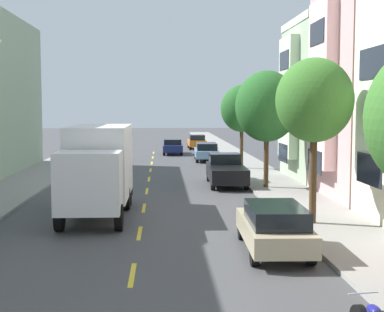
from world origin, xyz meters
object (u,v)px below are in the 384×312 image
(street_tree_farthest, at_px, (242,109))
(parked_pickup_black, at_px, (226,171))
(parked_wagon_champagne, at_px, (274,226))
(street_tree_second, at_px, (314,101))
(street_tree_third, at_px, (267,106))
(moving_navy_sedan, at_px, (172,146))
(delivery_box_truck, at_px, (98,166))
(parked_pickup_charcoal, at_px, (100,150))
(parked_wagon_sky, at_px, (206,151))
(parked_hatchback_orange, at_px, (197,142))

(street_tree_farthest, height_order, parked_pickup_black, street_tree_farthest)
(street_tree_farthest, xyz_separation_m, parked_wagon_champagne, (-2.17, -22.63, -3.50))
(parked_pickup_black, bearing_deg, street_tree_second, -80.28)
(street_tree_third, height_order, moving_navy_sedan, street_tree_third)
(delivery_box_truck, xyz_separation_m, parked_pickup_charcoal, (-2.53, 24.15, -1.20))
(parked_wagon_sky, bearing_deg, parked_pickup_charcoal, 172.75)
(street_tree_third, height_order, parked_pickup_charcoal, street_tree_third)
(parked_wagon_sky, xyz_separation_m, parked_wagon_champagne, (-0.22, -29.39, 0.00))
(parked_pickup_charcoal, bearing_deg, parked_pickup_black, -60.45)
(parked_pickup_charcoal, bearing_deg, parked_hatchback_orange, 53.89)
(parked_pickup_charcoal, xyz_separation_m, parked_wagon_champagne, (8.56, -30.51, -0.02))
(street_tree_second, distance_m, delivery_box_truck, 9.03)
(street_tree_second, bearing_deg, parked_pickup_charcoal, 111.78)
(street_tree_second, xyz_separation_m, street_tree_third, (-0.00, 9.49, -0.21))
(parked_wagon_champagne, bearing_deg, moving_navy_sedan, 93.85)
(parked_wagon_champagne, height_order, parked_pickup_black, parked_pickup_black)
(street_tree_second, xyz_separation_m, street_tree_farthest, (-0.00, 18.97, -0.37))
(street_tree_third, xyz_separation_m, street_tree_farthest, (0.00, 9.49, -0.16))
(parked_wagon_champagne, bearing_deg, parked_pickup_black, 89.14)
(delivery_box_truck, distance_m, parked_wagon_champagne, 8.85)
(street_tree_farthest, distance_m, delivery_box_truck, 18.36)
(parked_pickup_black, bearing_deg, parked_wagon_champagne, -90.86)
(parked_pickup_charcoal, bearing_deg, street_tree_third, -58.29)
(parked_wagon_champagne, relative_size, moving_navy_sedan, 1.06)
(street_tree_second, bearing_deg, parked_pickup_black, 99.72)
(parked_wagon_sky, bearing_deg, delivery_box_truck, -105.18)
(street_tree_second, xyz_separation_m, parked_hatchback_orange, (-1.92, 38.93, -3.92))
(parked_pickup_charcoal, distance_m, parked_wagon_champagne, 31.69)
(parked_hatchback_orange, xyz_separation_m, parked_wagon_champagne, (-0.25, -42.59, 0.05))
(street_tree_third, bearing_deg, parked_wagon_champagne, -99.38)
(parked_hatchback_orange, distance_m, parked_wagon_champagne, 42.59)
(moving_navy_sedan, bearing_deg, parked_hatchback_orange, 67.55)
(street_tree_farthest, bearing_deg, delivery_box_truck, -116.75)
(street_tree_second, relative_size, street_tree_third, 0.98)
(street_tree_third, height_order, delivery_box_truck, street_tree_third)
(delivery_box_truck, xyz_separation_m, moving_navy_sedan, (3.60, 29.75, -1.27))
(street_tree_third, bearing_deg, parked_hatchback_orange, 93.73)
(street_tree_third, height_order, parked_pickup_black, street_tree_third)
(parked_pickup_charcoal, height_order, parked_wagon_champagne, parked_pickup_charcoal)
(parked_pickup_charcoal, bearing_deg, parked_wagon_sky, -7.25)
(street_tree_third, xyz_separation_m, delivery_box_truck, (-8.20, -6.78, -2.44))
(parked_pickup_charcoal, relative_size, moving_navy_sedan, 1.18)
(street_tree_third, xyz_separation_m, moving_navy_sedan, (-4.60, 22.96, -3.72))
(parked_wagon_sky, bearing_deg, parked_pickup_black, -89.97)
(street_tree_third, distance_m, delivery_box_truck, 10.92)
(parked_hatchback_orange, relative_size, moving_navy_sedan, 0.89)
(parked_hatchback_orange, bearing_deg, moving_navy_sedan, -112.45)
(parked_wagon_champagne, relative_size, parked_pickup_black, 0.89)
(street_tree_farthest, height_order, parked_wagon_sky, street_tree_farthest)
(parked_pickup_black, bearing_deg, street_tree_farthest, 75.68)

